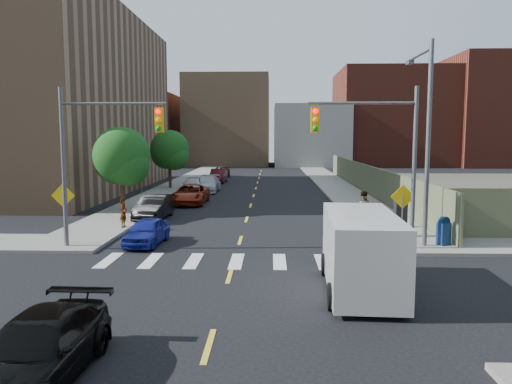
# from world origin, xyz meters

# --- Properties ---
(ground) EXTENTS (160.00, 160.00, 0.00)m
(ground) POSITION_xyz_m (0.00, 0.00, 0.00)
(ground) COLOR black
(ground) RESTS_ON ground
(sidewalk_nw) EXTENTS (3.50, 73.00, 0.15)m
(sidewalk_nw) POSITION_xyz_m (-7.75, 41.50, 0.07)
(sidewalk_nw) COLOR gray
(sidewalk_nw) RESTS_ON ground
(sidewalk_ne) EXTENTS (3.50, 73.00, 0.15)m
(sidewalk_ne) POSITION_xyz_m (7.75, 41.50, 0.07)
(sidewalk_ne) COLOR gray
(sidewalk_ne) RESTS_ON ground
(fence_north) EXTENTS (0.12, 44.00, 2.50)m
(fence_north) POSITION_xyz_m (9.60, 28.00, 1.25)
(fence_north) COLOR #6C714F
(fence_north) RESTS_ON ground
(building_nw) EXTENTS (22.00, 30.00, 16.00)m
(building_nw) POSITION_xyz_m (-22.00, 30.00, 8.00)
(building_nw) COLOR #8C6B4C
(building_nw) RESTS_ON ground
(bg_bldg_west) EXTENTS (14.00, 18.00, 12.00)m
(bg_bldg_west) POSITION_xyz_m (-22.00, 70.00, 6.00)
(bg_bldg_west) COLOR #592319
(bg_bldg_west) RESTS_ON ground
(bg_bldg_midwest) EXTENTS (14.00, 16.00, 15.00)m
(bg_bldg_midwest) POSITION_xyz_m (-6.00, 72.00, 7.50)
(bg_bldg_midwest) COLOR #8C6B4C
(bg_bldg_midwest) RESTS_ON ground
(bg_bldg_center) EXTENTS (12.00, 16.00, 10.00)m
(bg_bldg_center) POSITION_xyz_m (8.00, 70.00, 5.00)
(bg_bldg_center) COLOR gray
(bg_bldg_center) RESTS_ON ground
(bg_bldg_east) EXTENTS (18.00, 18.00, 16.00)m
(bg_bldg_east) POSITION_xyz_m (22.00, 72.00, 8.00)
(bg_bldg_east) COLOR #592319
(bg_bldg_east) RESTS_ON ground
(bg_bldg_fareast) EXTENTS (14.00, 16.00, 18.00)m
(bg_bldg_fareast) POSITION_xyz_m (38.00, 70.00, 9.00)
(bg_bldg_fareast) COLOR #592319
(bg_bldg_fareast) RESTS_ON ground
(signal_nw) EXTENTS (4.59, 0.30, 7.00)m
(signal_nw) POSITION_xyz_m (-5.98, 6.00, 4.53)
(signal_nw) COLOR #59595E
(signal_nw) RESTS_ON ground
(signal_ne) EXTENTS (4.59, 0.30, 7.00)m
(signal_ne) POSITION_xyz_m (5.98, 6.00, 4.53)
(signal_ne) COLOR #59595E
(signal_ne) RESTS_ON ground
(streetlight_ne) EXTENTS (0.25, 3.70, 9.00)m
(streetlight_ne) POSITION_xyz_m (8.20, 6.90, 5.22)
(streetlight_ne) COLOR #59595E
(streetlight_ne) RESTS_ON ground
(warn_sign_nw) EXTENTS (1.06, 0.06, 2.83)m
(warn_sign_nw) POSITION_xyz_m (-7.80, 6.50, 1.99)
(warn_sign_nw) COLOR #59595E
(warn_sign_nw) RESTS_ON ground
(warn_sign_ne) EXTENTS (1.06, 0.06, 2.83)m
(warn_sign_ne) POSITION_xyz_m (7.20, 6.50, 1.99)
(warn_sign_ne) COLOR #59595E
(warn_sign_ne) RESTS_ON ground
(warn_sign_midwest) EXTENTS (1.06, 0.06, 2.83)m
(warn_sign_midwest) POSITION_xyz_m (-7.80, 20.00, 1.99)
(warn_sign_midwest) COLOR #59595E
(warn_sign_midwest) RESTS_ON ground
(tree_west_near) EXTENTS (3.66, 3.64, 5.52)m
(tree_west_near) POSITION_xyz_m (-8.00, 16.05, 3.48)
(tree_west_near) COLOR #332114
(tree_west_near) RESTS_ON ground
(tree_west_far) EXTENTS (3.66, 3.64, 5.52)m
(tree_west_far) POSITION_xyz_m (-8.00, 31.05, 3.48)
(tree_west_far) COLOR #332114
(tree_west_far) RESTS_ON ground
(parked_car_blue) EXTENTS (1.69, 3.67, 1.22)m
(parked_car_blue) POSITION_xyz_m (-4.20, 7.00, 0.61)
(parked_car_blue) COLOR navy
(parked_car_blue) RESTS_ON ground
(parked_car_black) EXTENTS (1.72, 4.42, 1.44)m
(parked_car_black) POSITION_xyz_m (-5.50, 14.01, 0.72)
(parked_car_black) COLOR black
(parked_car_black) RESTS_ON ground
(parked_car_red) EXTENTS (2.39, 5.11, 1.42)m
(parked_car_red) POSITION_xyz_m (-4.46, 20.72, 0.71)
(parked_car_red) COLOR maroon
(parked_car_red) RESTS_ON ground
(parked_car_silver) EXTENTS (2.12, 4.97, 1.43)m
(parked_car_silver) POSITION_xyz_m (-4.20, 28.69, 0.71)
(parked_car_silver) COLOR #B2B4BA
(parked_car_silver) RESTS_ON ground
(parked_car_white) EXTENTS (1.74, 4.24, 1.44)m
(parked_car_white) POSITION_xyz_m (-5.33, 27.71, 0.72)
(parked_car_white) COLOR #B7B7B7
(parked_car_white) RESTS_ON ground
(parked_car_maroon) EXTENTS (1.61, 4.46, 1.46)m
(parked_car_maroon) POSITION_xyz_m (-4.20, 37.79, 0.73)
(parked_car_maroon) COLOR #400C12
(parked_car_maroon) RESTS_ON ground
(parked_car_grey) EXTENTS (2.06, 4.41, 1.22)m
(parked_car_grey) POSITION_xyz_m (-4.68, 45.00, 0.61)
(parked_car_grey) COLOR black
(parked_car_grey) RESTS_ON ground
(black_sedan) EXTENTS (2.00, 4.62, 1.32)m
(black_sedan) POSITION_xyz_m (-3.20, -5.83, 0.66)
(black_sedan) COLOR black
(black_sedan) RESTS_ON ground
(cargo_van) EXTENTS (2.52, 5.58, 2.51)m
(cargo_van) POSITION_xyz_m (4.33, 0.51, 1.32)
(cargo_van) COLOR silver
(cargo_van) RESTS_ON ground
(mailbox) EXTENTS (0.63, 0.57, 1.26)m
(mailbox) POSITION_xyz_m (9.08, 6.66, 0.76)
(mailbox) COLOR navy
(mailbox) RESTS_ON sidewalk_ne
(payphone) EXTENTS (0.58, 0.48, 1.85)m
(payphone) POSITION_xyz_m (7.64, 8.50, 1.07)
(payphone) COLOR black
(payphone) RESTS_ON sidewalk_ne
(pedestrian_west) EXTENTS (0.37, 0.56, 1.52)m
(pedestrian_west) POSITION_xyz_m (-6.30, 10.47, 0.91)
(pedestrian_west) COLOR gray
(pedestrian_west) RESTS_ON sidewalk_nw
(pedestrian_east) EXTENTS (0.95, 0.76, 1.90)m
(pedestrian_east) POSITION_xyz_m (6.30, 10.95, 1.10)
(pedestrian_east) COLOR gray
(pedestrian_east) RESTS_ON sidewalk_ne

